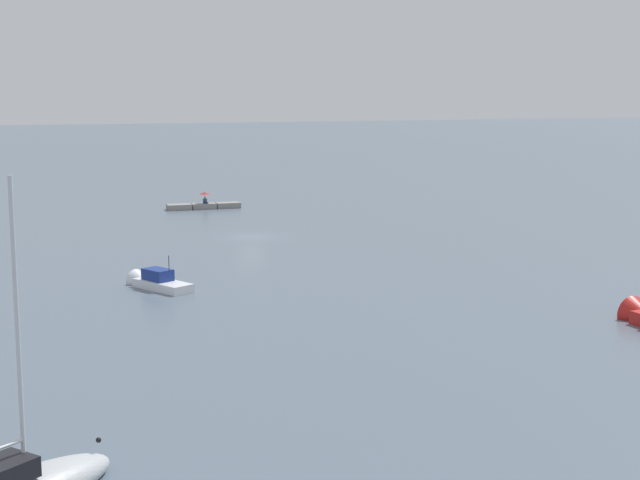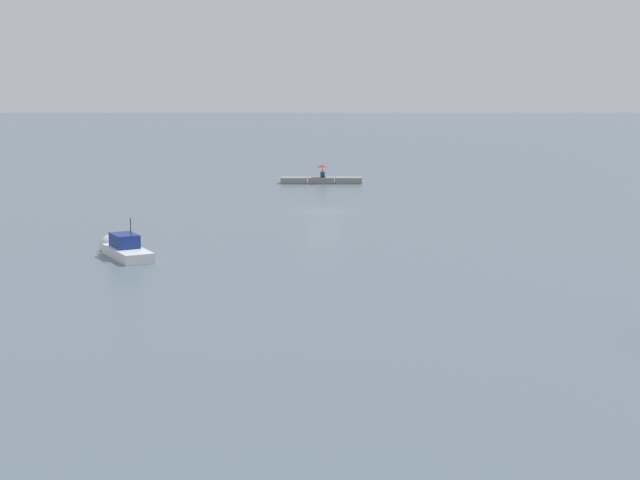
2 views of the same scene
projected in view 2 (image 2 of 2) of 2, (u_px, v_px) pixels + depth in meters
name	position (u px, v px, depth m)	size (l,w,h in m)	color
ground_plane	(322.00, 211.00, 72.63)	(500.00, 500.00, 0.00)	slate
seawall_pier	(321.00, 180.00, 93.01)	(7.93, 1.57, 0.59)	gray
person_seated_blue_left	(323.00, 175.00, 92.78)	(0.49, 0.66, 0.73)	#1E2333
umbrella_open_red	(323.00, 166.00, 92.77)	(1.21, 1.21, 1.27)	black
motorboat_white_mid	(123.00, 250.00, 53.75)	(3.94, 5.40, 2.96)	silver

